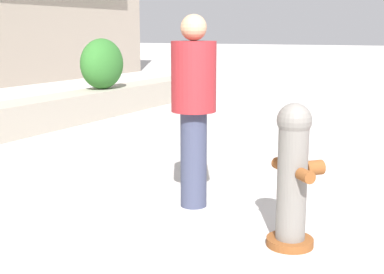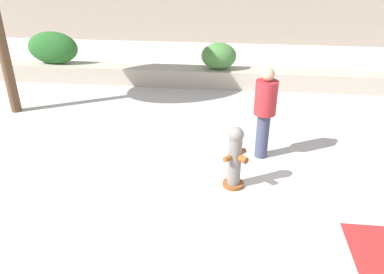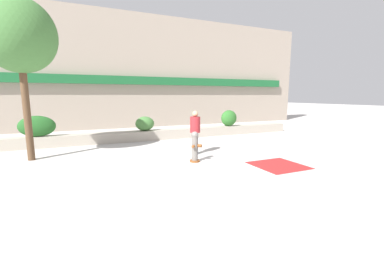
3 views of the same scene
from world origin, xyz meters
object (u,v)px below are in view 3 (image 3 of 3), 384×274
(fire_hydrant, at_px, (195,146))
(pedestrian, at_px, (195,130))
(hedge_bush_2, at_px, (229,118))
(hedge_bush_1, at_px, (145,124))
(street_tree, at_px, (19,36))
(hedge_bush_0, at_px, (37,126))

(fire_hydrant, bearing_deg, pedestrian, 64.89)
(hedge_bush_2, height_order, pedestrian, pedestrian)
(hedge_bush_1, xyz_separation_m, street_tree, (-4.80, -2.45, 3.42))
(fire_hydrant, bearing_deg, hedge_bush_2, 48.03)
(fire_hydrant, height_order, pedestrian, pedestrian)
(hedge_bush_1, height_order, hedge_bush_2, hedge_bush_2)
(hedge_bush_0, height_order, hedge_bush_1, hedge_bush_0)
(hedge_bush_0, relative_size, street_tree, 0.27)
(hedge_bush_2, distance_m, fire_hydrant, 6.87)
(hedge_bush_1, bearing_deg, fire_hydrant, -84.08)
(hedge_bush_1, relative_size, street_tree, 0.18)
(hedge_bush_1, relative_size, pedestrian, 0.57)
(fire_hydrant, bearing_deg, hedge_bush_0, 136.53)
(street_tree, bearing_deg, pedestrian, -15.12)
(hedge_bush_0, bearing_deg, hedge_bush_1, 0.00)
(hedge_bush_2, relative_size, street_tree, 0.18)
(street_tree, height_order, pedestrian, street_tree)
(hedge_bush_0, relative_size, fire_hydrant, 1.39)
(hedge_bush_1, xyz_separation_m, pedestrian, (1.03, -4.03, 0.12))
(hedge_bush_2, distance_m, street_tree, 10.74)
(hedge_bush_0, relative_size, pedestrian, 0.87)
(hedge_bush_2, xyz_separation_m, pedestrian, (-4.08, -4.03, 0.01))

